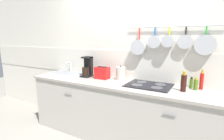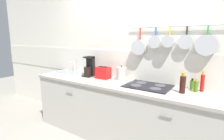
{
  "view_description": "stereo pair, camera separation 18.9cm",
  "coord_description": "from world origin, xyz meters",
  "views": [
    {
      "loc": [
        1.08,
        -2.19,
        1.54
      ],
      "look_at": [
        -0.15,
        0.0,
        1.07
      ],
      "focal_mm": 28.0,
      "sensor_mm": 36.0,
      "label": 1
    },
    {
      "loc": [
        1.24,
        -2.09,
        1.54
      ],
      "look_at": [
        -0.15,
        0.0,
        1.07
      ],
      "focal_mm": 28.0,
      "sensor_mm": 36.0,
      "label": 2
    }
  ],
  "objects": [
    {
      "name": "wall_back",
      "position": [
        0.0,
        0.34,
        1.27
      ],
      "size": [
        7.2,
        0.16,
        2.6
      ],
      "color": "silver",
      "rests_on": "ground_plane"
    },
    {
      "name": "ground_plane",
      "position": [
        0.0,
        0.0,
        0.0
      ],
      "size": [
        12.0,
        12.0,
        0.0
      ],
      "primitive_type": "plane",
      "color": "gray"
    },
    {
      "name": "coffee_maker",
      "position": [
        -0.7,
        0.12,
        1.03
      ],
      "size": [
        0.16,
        0.18,
        0.34
      ],
      "color": "black",
      "rests_on": "countertop"
    },
    {
      "name": "toaster",
      "position": [
        -0.39,
        0.11,
        0.99
      ],
      "size": [
        0.24,
        0.15,
        0.19
      ],
      "color": "red",
      "rests_on": "countertop"
    },
    {
      "name": "kettle",
      "position": [
        -0.1,
        0.18,
        0.99
      ],
      "size": [
        0.15,
        0.15,
        0.22
      ],
      "color": "beige",
      "rests_on": "countertop"
    },
    {
      "name": "bottle_cooking_wine",
      "position": [
        0.96,
        0.16,
        0.96
      ],
      "size": [
        0.05,
        0.05,
        0.16
      ],
      "color": "#4C721E",
      "rests_on": "countertop"
    },
    {
      "name": "bottle_dish_soap",
      "position": [
        0.9,
        0.25,
        0.96
      ],
      "size": [
        0.04,
        0.04,
        0.14
      ],
      "color": "#4C721E",
      "rests_on": "countertop"
    },
    {
      "name": "cooktop",
      "position": [
        0.38,
        0.07,
        0.9
      ],
      "size": [
        0.6,
        0.45,
        0.01
      ],
      "color": "black",
      "rests_on": "countertop"
    },
    {
      "name": "cabinet_base",
      "position": [
        0.0,
        -0.0,
        0.43
      ],
      "size": [
        3.0,
        0.59,
        0.86
      ],
      "color": "#B7B2A8",
      "rests_on": "ground_plane"
    },
    {
      "name": "bottle_vinegar",
      "position": [
        1.01,
        0.22,
        1.0
      ],
      "size": [
        0.05,
        0.05,
        0.25
      ],
      "color": "red",
      "rests_on": "countertop"
    },
    {
      "name": "sink_basin",
      "position": [
        -1.18,
        0.11,
        0.91
      ],
      "size": [
        0.59,
        0.35,
        0.21
      ],
      "color": "#B7BABF",
      "rests_on": "countertop"
    },
    {
      "name": "bottle_sesame_oil",
      "position": [
        0.83,
        0.02,
        1.0
      ],
      "size": [
        0.07,
        0.07,
        0.25
      ],
      "color": "#33140F",
      "rests_on": "countertop"
    },
    {
      "name": "countertop",
      "position": [
        0.0,
        0.0,
        0.88
      ],
      "size": [
        3.04,
        0.61,
        0.03
      ],
      "color": "#A59E93",
      "rests_on": "cabinet_base"
    }
  ]
}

